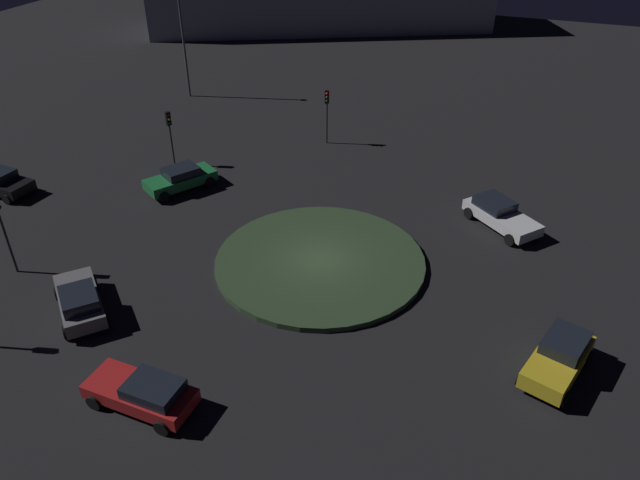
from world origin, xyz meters
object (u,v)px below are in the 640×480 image
streetlamp_southwest (182,28)px  car_red (143,392)px  car_white (500,214)px  traffic_light_west (327,106)px  car_green (181,178)px  traffic_light_southeast (0,218)px  traffic_light_southwest (170,128)px  car_black (1,182)px  car_grey (79,301)px  car_yellow (559,357)px

streetlamp_southwest → car_red: bearing=28.3°
car_white → streetlamp_southwest: 30.44m
car_red → traffic_light_west: (-25.49, -2.06, 2.06)m
car_green → traffic_light_southeast: size_ratio=1.03×
traffic_light_southwest → streetlamp_southwest: (-12.07, -6.09, 2.98)m
car_black → car_green: size_ratio=0.87×
car_black → car_grey: (7.78, 12.28, 0.05)m
car_white → car_green: 19.18m
car_black → traffic_light_southeast: (6.23, 7.03, 2.43)m
car_yellow → traffic_light_southeast: 25.85m
car_red → car_yellow: (-7.41, 14.53, 0.10)m
car_black → traffic_light_west: size_ratio=1.03×
car_grey → car_white: 22.30m
traffic_light_southeast → traffic_light_southwest: size_ratio=1.19×
traffic_light_west → streetlamp_southwest: 15.54m
car_red → traffic_light_west: traffic_light_west is taller
car_red → car_white: 21.28m
traffic_light_west → traffic_light_southwest: size_ratio=1.04×
car_white → car_grey: bearing=-99.4°
traffic_light_west → traffic_light_southwest: traffic_light_west is taller
car_black → traffic_light_west: (-14.11, 16.08, 2.05)m
car_grey → traffic_light_west: size_ratio=1.09×
car_red → traffic_light_southeast: 12.49m
car_white → car_yellow: 11.42m
car_red → streetlamp_southwest: streetlamp_southwest is taller
traffic_light_southeast → car_green: bearing=50.5°
car_grey → traffic_light_southwest: (-14.91, -4.50, 1.90)m
car_black → traffic_light_southwest: size_ratio=1.07×
car_grey → car_green: car_grey is taller
car_red → car_green: size_ratio=0.94×
car_white → car_green: size_ratio=1.01×
car_black → car_white: size_ratio=0.86×
car_red → traffic_light_southwest: (-18.50, -10.36, 1.95)m
car_green → traffic_light_west: 11.68m
car_white → streetlamp_southwest: size_ratio=0.49×
car_black → car_green: 10.95m
car_white → car_yellow: bearing=-32.2°
car_black → car_white: car_white is taller
car_yellow → streetlamp_southwest: bearing=-109.5°
traffic_light_west → car_red: bearing=-14.4°
car_black → car_red: size_ratio=0.93×
car_red → traffic_light_west: 25.65m
car_grey → car_yellow: car_yellow is taller
car_grey → traffic_light_southwest: size_ratio=1.14×
streetlamp_southwest → traffic_light_west: bearing=70.5°
traffic_light_west → traffic_light_southwest: bearing=-68.9°
car_black → car_red: 21.41m
car_black → streetlamp_southwest: bearing=89.7°
car_grey → car_green: 12.29m
car_yellow → traffic_light_southeast: traffic_light_southeast is taller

